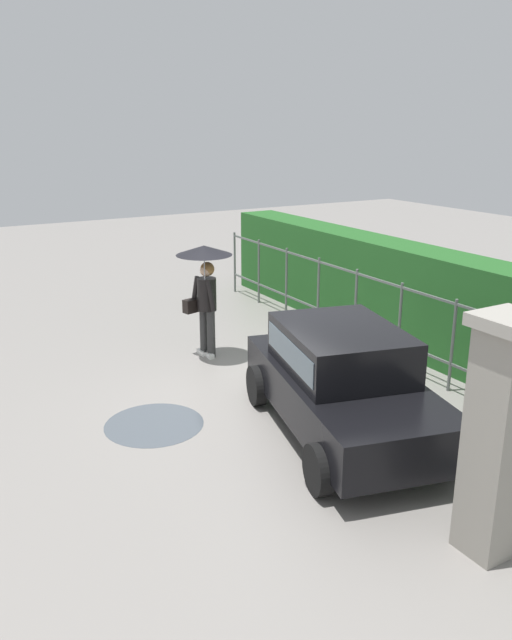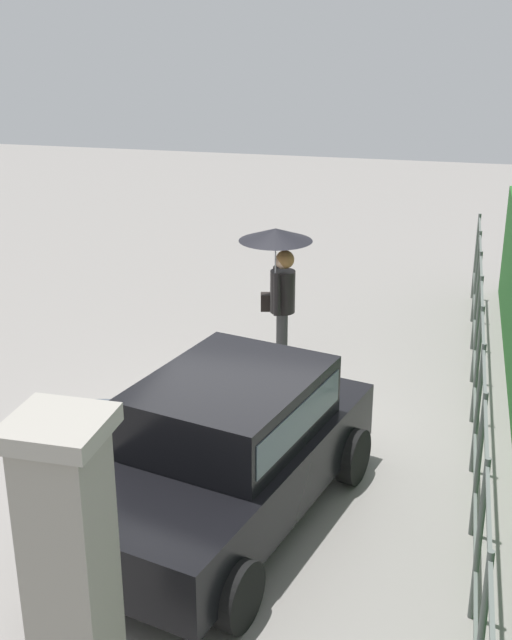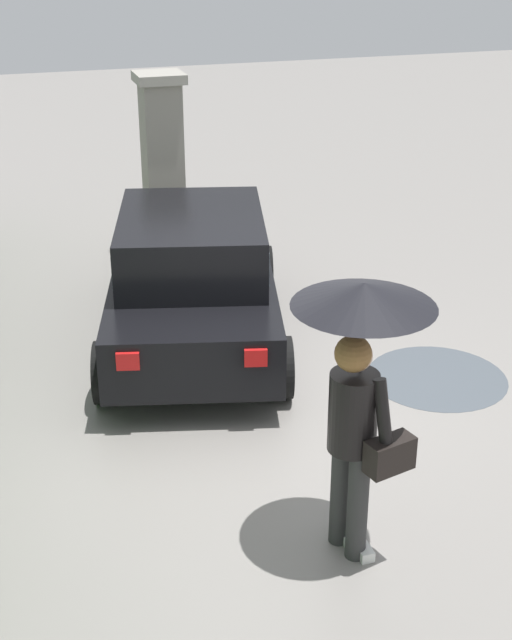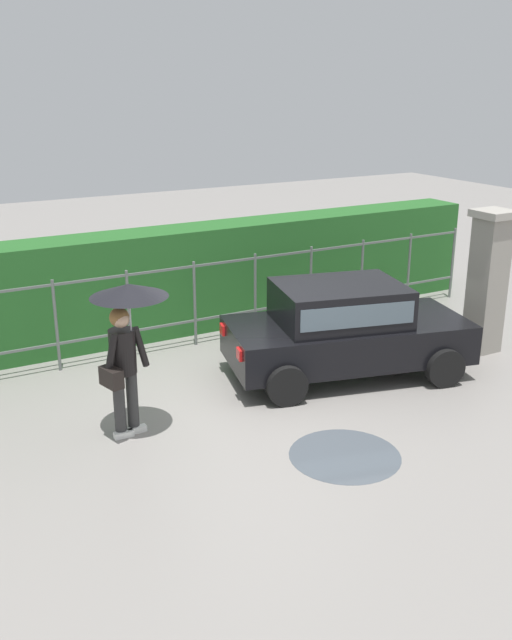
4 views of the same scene
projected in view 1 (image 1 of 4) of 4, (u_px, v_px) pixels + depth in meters
name	position (u px, v px, depth m)	size (l,w,h in m)	color
ground_plane	(269.00, 397.00, 9.75)	(40.00, 40.00, 0.00)	gray
car	(342.00, 377.00, 8.40)	(3.99, 2.55, 1.48)	black
pedestrian	(205.00, 277.00, 11.03)	(0.98, 0.98, 2.05)	#333333
gate_pillar	(498.00, 436.00, 5.89)	(0.60, 0.60, 2.42)	gray
fence_section	(400.00, 321.00, 10.72)	(11.97, 0.05, 1.50)	#59605B
hedge_row	(439.00, 307.00, 11.12)	(12.92, 0.90, 1.90)	#235B23
puddle_near	(154.00, 424.00, 8.86)	(1.39, 1.39, 0.00)	#4C545B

